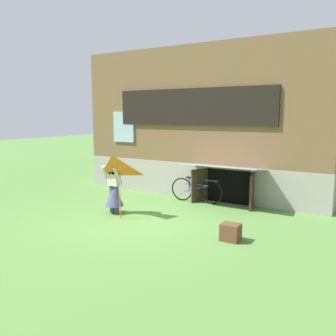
{
  "coord_description": "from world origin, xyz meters",
  "views": [
    {
      "loc": [
        5.37,
        -7.33,
        2.76
      ],
      "look_at": [
        0.13,
        1.29,
        1.24
      ],
      "focal_mm": 38.14,
      "sensor_mm": 36.0,
      "label": 1
    }
  ],
  "objects_px": {
    "bicycle_blue": "(196,190)",
    "wooden_crate": "(231,232)",
    "person": "(114,190)",
    "kite": "(113,171)"
  },
  "relations": [
    {
      "from": "kite",
      "to": "wooden_crate",
      "type": "relative_size",
      "value": 4.03
    },
    {
      "from": "bicycle_blue",
      "to": "wooden_crate",
      "type": "height_order",
      "value": "bicycle_blue"
    },
    {
      "from": "kite",
      "to": "person",
      "type": "bearing_deg",
      "value": 127.94
    },
    {
      "from": "person",
      "to": "bicycle_blue",
      "type": "xyz_separation_m",
      "value": [
        1.4,
        2.33,
        -0.27
      ]
    },
    {
      "from": "person",
      "to": "bicycle_blue",
      "type": "distance_m",
      "value": 2.73
    },
    {
      "from": "wooden_crate",
      "to": "kite",
      "type": "bearing_deg",
      "value": -177.41
    },
    {
      "from": "kite",
      "to": "bicycle_blue",
      "type": "relative_size",
      "value": 0.93
    },
    {
      "from": "bicycle_blue",
      "to": "wooden_crate",
      "type": "bearing_deg",
      "value": -53.17
    },
    {
      "from": "bicycle_blue",
      "to": "wooden_crate",
      "type": "xyz_separation_m",
      "value": [
        2.22,
        -2.71,
        -0.2
      ]
    },
    {
      "from": "person",
      "to": "wooden_crate",
      "type": "bearing_deg",
      "value": -9.89
    }
  ]
}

